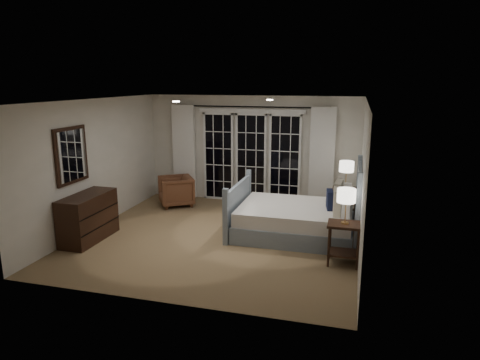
% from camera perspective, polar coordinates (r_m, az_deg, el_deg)
% --- Properties ---
extents(floor, '(5.00, 5.00, 0.00)m').
position_cam_1_polar(floor, '(8.04, -2.81, -7.53)').
color(floor, '#92744E').
rests_on(floor, ground).
extents(ceiling, '(5.00, 5.00, 0.00)m').
position_cam_1_polar(ceiling, '(7.53, -3.02, 10.57)').
color(ceiling, silver).
rests_on(ceiling, wall_back).
extents(wall_left, '(0.02, 5.00, 2.50)m').
position_cam_1_polar(wall_left, '(8.78, -18.63, 2.04)').
color(wall_left, beige).
rests_on(wall_left, floor).
extents(wall_right, '(0.02, 5.00, 2.50)m').
position_cam_1_polar(wall_right, '(7.32, 16.04, 0.10)').
color(wall_right, beige).
rests_on(wall_right, floor).
extents(wall_back, '(5.00, 0.02, 2.50)m').
position_cam_1_polar(wall_back, '(10.05, 1.53, 4.07)').
color(wall_back, beige).
rests_on(wall_back, floor).
extents(wall_front, '(5.00, 0.02, 2.50)m').
position_cam_1_polar(wall_front, '(5.44, -11.13, -4.08)').
color(wall_front, beige).
rests_on(wall_front, floor).
extents(french_doors, '(2.50, 0.04, 2.20)m').
position_cam_1_polar(french_doors, '(10.04, 1.47, 3.13)').
color(french_doors, black).
rests_on(french_doors, wall_back).
extents(curtain_rod, '(3.50, 0.03, 0.03)m').
position_cam_1_polar(curtain_rod, '(9.84, 1.42, 9.74)').
color(curtain_rod, black).
rests_on(curtain_rod, wall_back).
extents(curtain_left, '(0.55, 0.10, 2.25)m').
position_cam_1_polar(curtain_left, '(10.47, -7.46, 3.77)').
color(curtain_left, white).
rests_on(curtain_left, curtain_rod).
extents(curtain_right, '(0.55, 0.10, 2.25)m').
position_cam_1_polar(curtain_right, '(9.70, 10.88, 2.90)').
color(curtain_right, white).
rests_on(curtain_right, curtain_rod).
extents(downlight_a, '(0.12, 0.12, 0.01)m').
position_cam_1_polar(downlight_a, '(7.90, 3.98, 10.61)').
color(downlight_a, white).
rests_on(downlight_a, ceiling).
extents(downlight_b, '(0.12, 0.12, 0.01)m').
position_cam_1_polar(downlight_b, '(7.37, -8.52, 10.31)').
color(downlight_b, white).
rests_on(downlight_b, ceiling).
extents(bed, '(2.28, 1.64, 1.33)m').
position_cam_1_polar(bed, '(8.06, 7.85, -5.06)').
color(bed, gray).
rests_on(bed, floor).
extents(nightstand_left, '(0.52, 0.42, 0.68)m').
position_cam_1_polar(nightstand_left, '(6.93, 13.70, -7.44)').
color(nightstand_left, '#311D10').
rests_on(nightstand_left, floor).
extents(nightstand_right, '(0.52, 0.41, 0.67)m').
position_cam_1_polar(nightstand_right, '(9.09, 13.79, -2.50)').
color(nightstand_right, '#311D10').
rests_on(nightstand_right, floor).
extents(lamp_left, '(0.29, 0.29, 0.55)m').
position_cam_1_polar(lamp_left, '(6.73, 14.00, -2.09)').
color(lamp_left, tan).
rests_on(lamp_left, nightstand_left).
extents(lamp_right, '(0.29, 0.29, 0.57)m').
position_cam_1_polar(lamp_right, '(8.93, 14.03, 1.71)').
color(lamp_right, tan).
rests_on(lamp_right, nightstand_right).
extents(armchair, '(1.03, 1.02, 0.68)m').
position_cam_1_polar(armchair, '(10.00, -8.55, -1.45)').
color(armchair, brown).
rests_on(armchair, floor).
extents(dresser, '(0.51, 1.20, 0.85)m').
position_cam_1_polar(dresser, '(8.22, -19.57, -4.71)').
color(dresser, '#311D10').
rests_on(dresser, floor).
extents(mirror, '(0.05, 0.85, 1.00)m').
position_cam_1_polar(mirror, '(8.10, -21.56, 3.08)').
color(mirror, '#311D10').
rests_on(mirror, wall_left).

